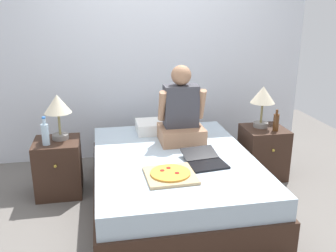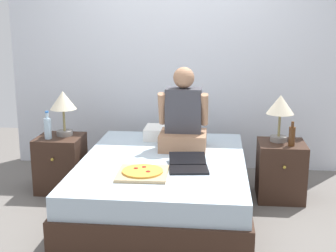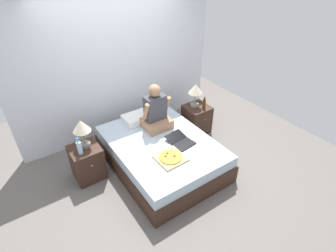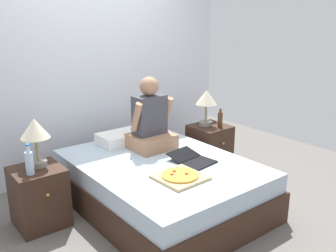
% 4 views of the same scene
% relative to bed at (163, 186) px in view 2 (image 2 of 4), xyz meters
% --- Properties ---
extents(ground_plane, '(5.82, 5.82, 0.00)m').
position_rel_bed_xyz_m(ground_plane, '(0.00, 0.00, -0.24)').
color(ground_plane, '#66605B').
extents(wall_back, '(3.82, 0.12, 2.50)m').
position_rel_bed_xyz_m(wall_back, '(0.00, 1.36, 1.01)').
color(wall_back, silver).
rests_on(wall_back, ground).
extents(bed, '(1.49, 2.00, 0.49)m').
position_rel_bed_xyz_m(bed, '(0.00, 0.00, 0.00)').
color(bed, '#382319').
rests_on(bed, ground).
extents(nightstand_left, '(0.44, 0.47, 0.56)m').
position_rel_bed_xyz_m(nightstand_left, '(-1.09, 0.42, 0.04)').
color(nightstand_left, '#382319').
rests_on(nightstand_left, ground).
extents(lamp_on_left_nightstand, '(0.26, 0.26, 0.45)m').
position_rel_bed_xyz_m(lamp_on_left_nightstand, '(-1.05, 0.47, 0.64)').
color(lamp_on_left_nightstand, gray).
rests_on(lamp_on_left_nightstand, nightstand_left).
extents(water_bottle, '(0.07, 0.07, 0.28)m').
position_rel_bed_xyz_m(water_bottle, '(-1.17, 0.33, 0.43)').
color(water_bottle, silver).
rests_on(water_bottle, nightstand_left).
extents(nightstand_right, '(0.44, 0.47, 0.56)m').
position_rel_bed_xyz_m(nightstand_right, '(1.09, 0.42, 0.04)').
color(nightstand_right, '#382319').
rests_on(nightstand_right, ground).
extents(lamp_on_right_nightstand, '(0.26, 0.26, 0.45)m').
position_rel_bed_xyz_m(lamp_on_right_nightstand, '(1.06, 0.47, 0.64)').
color(lamp_on_right_nightstand, gray).
rests_on(lamp_on_right_nightstand, nightstand_right).
extents(beer_bottle, '(0.06, 0.06, 0.23)m').
position_rel_bed_xyz_m(beer_bottle, '(1.16, 0.32, 0.41)').
color(beer_bottle, '#512D14').
rests_on(beer_bottle, nightstand_right).
extents(pillow, '(0.52, 0.34, 0.12)m').
position_rel_bed_xyz_m(pillow, '(-0.01, 0.72, 0.31)').
color(pillow, white).
rests_on(pillow, bed).
extents(person_seated, '(0.47, 0.40, 0.78)m').
position_rel_bed_xyz_m(person_seated, '(0.15, 0.38, 0.54)').
color(person_seated, '#A37556').
rests_on(person_seated, bed).
extents(laptop, '(0.37, 0.45, 0.07)m').
position_rel_bed_xyz_m(laptop, '(0.24, -0.22, 0.27)').
color(laptop, black).
rests_on(laptop, bed).
extents(pizza_box, '(0.41, 0.41, 0.05)m').
position_rel_bed_xyz_m(pizza_box, '(-0.12, -0.43, 0.27)').
color(pizza_box, tan).
rests_on(pizza_box, bed).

